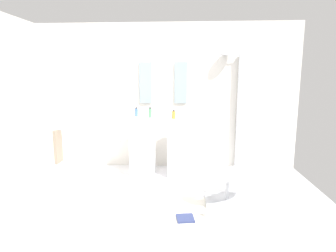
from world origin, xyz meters
TOP-DOWN VIEW (x-y plane):
  - ground_plane at (0.00, 0.00)m, footprint 4.80×3.60m
  - rear_partition at (0.00, 1.65)m, footprint 4.80×0.10m
  - pedestal_sink_left at (-0.32, 1.13)m, footprint 0.46×0.46m
  - pedestal_sink_right at (0.32, 1.13)m, footprint 0.46×0.46m
  - vanity_mirror_left at (-0.32, 1.58)m, footprint 0.22×0.03m
  - vanity_mirror_right at (0.32, 1.58)m, footprint 0.22×0.03m
  - shower_column at (1.37, 1.53)m, footprint 0.49×0.24m
  - lounge_chair at (0.96, 0.04)m, footprint 1.05×1.06m
  - towel_rack at (-1.50, 0.43)m, footprint 0.37×0.22m
  - area_rug at (0.61, -0.23)m, footprint 0.92×0.87m
  - magazine_navy at (0.41, -0.42)m, footprint 0.23×0.23m
  - coffee_mug at (0.68, -0.34)m, footprint 0.09×0.09m
  - soap_bottle_green at (-0.18, 1.11)m, footprint 0.05×0.05m
  - soap_bottle_amber at (0.21, 1.01)m, footprint 0.06×0.06m
  - soap_bottle_blue at (-0.43, 1.24)m, footprint 0.05×0.05m

SIDE VIEW (x-z plane):
  - ground_plane at x=0.00m, z-range -0.04..0.00m
  - area_rug at x=0.61m, z-range 0.00..0.01m
  - magazine_navy at x=0.41m, z-range 0.01..0.03m
  - coffee_mug at x=0.68m, z-range 0.01..0.10m
  - lounge_chair at x=0.96m, z-range 0.03..0.67m
  - pedestal_sink_left at x=-0.32m, z-range -0.02..1.07m
  - pedestal_sink_right at x=0.32m, z-range -0.02..1.07m
  - towel_rack at x=-1.50m, z-range 0.15..1.10m
  - soap_bottle_amber at x=0.21m, z-range 0.98..1.12m
  - soap_bottle_blue at x=-0.43m, z-range 0.98..1.14m
  - soap_bottle_green at x=-0.18m, z-range 0.98..1.15m
  - shower_column at x=1.37m, z-range 0.05..2.10m
  - rear_partition at x=0.00m, z-range 0.00..2.60m
  - vanity_mirror_left at x=-0.32m, z-range 1.19..1.92m
  - vanity_mirror_right at x=0.32m, z-range 1.19..1.92m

